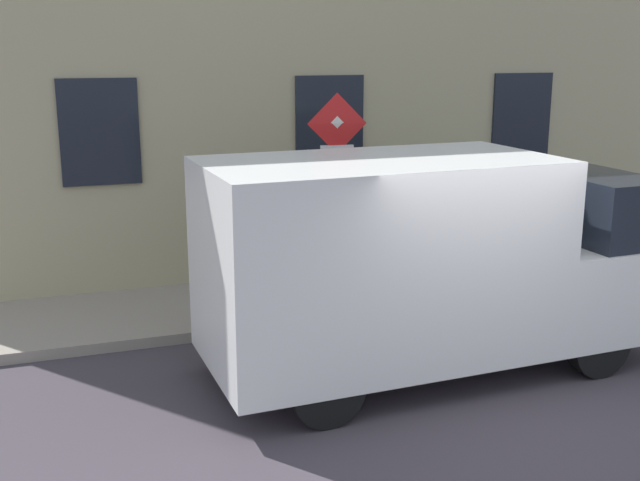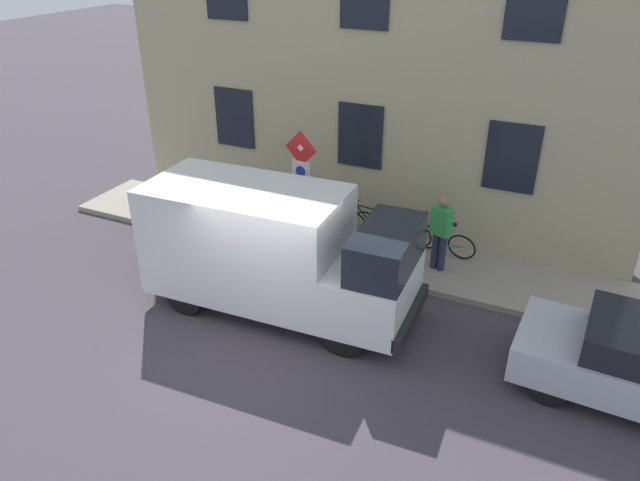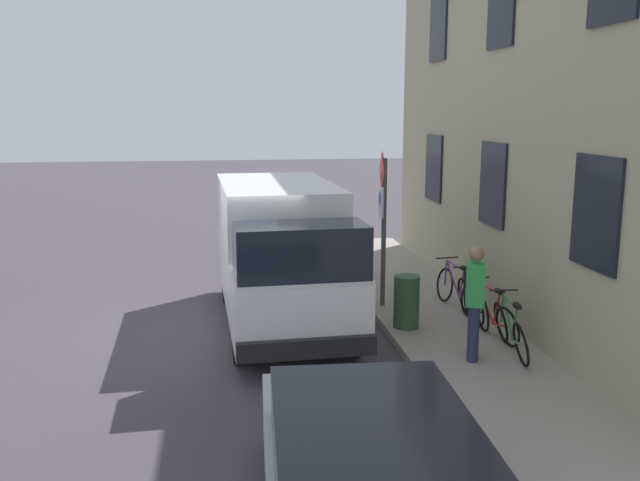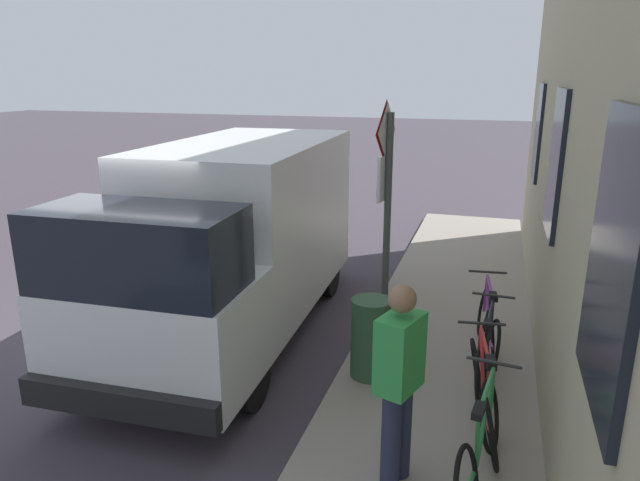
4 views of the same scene
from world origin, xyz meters
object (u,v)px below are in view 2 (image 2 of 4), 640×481
delivery_van (275,249)px  bicycle_purple (343,220)px  bicycle_green (439,239)px  bicycle_black (374,226)px  litter_bin (359,246)px  pedestrian (441,231)px  bicycle_red (406,233)px  sign_post_stacked (302,177)px

delivery_van → bicycle_purple: delivery_van is taller
bicycle_green → bicycle_black: size_ratio=1.00×
litter_bin → delivery_van: bearing=155.5°
bicycle_black → pedestrian: pedestrian is taller
bicycle_red → pedestrian: 1.28m
sign_post_stacked → pedestrian: size_ratio=1.64×
bicycle_purple → litter_bin: 1.53m
bicycle_green → bicycle_black: (-0.00, 1.60, 0.00)m
bicycle_black → bicycle_purple: bearing=3.5°
sign_post_stacked → delivery_van: (-1.92, -0.38, -0.71)m
bicycle_purple → sign_post_stacked: bearing=66.9°
delivery_van → bicycle_purple: (3.28, -0.02, -0.82)m
bicycle_green → bicycle_black: same height
delivery_van → bicycle_green: size_ratio=3.15×
sign_post_stacked → delivery_van: 2.08m
delivery_van → bicycle_red: size_ratio=3.15×
sign_post_stacked → bicycle_black: 2.38m
pedestrian → delivery_van: bearing=-26.0°
bicycle_green → sign_post_stacked: bearing=33.4°
sign_post_stacked → bicycle_green: sign_post_stacked is taller
bicycle_purple → litter_bin: bearing=120.1°
sign_post_stacked → bicycle_red: sign_post_stacked is taller
bicycle_green → bicycle_red: size_ratio=1.00×
delivery_van → litter_bin: 2.38m
bicycle_green → litter_bin: bearing=47.1°
bicycle_black → litter_bin: (-1.23, -0.12, 0.08)m
delivery_van → pedestrian: (2.63, -2.57, -0.26)m
delivery_van → litter_bin: bearing=63.1°
litter_bin → bicycle_red: bearing=-29.1°
sign_post_stacked → bicycle_green: size_ratio=1.64×
delivery_van → pedestrian: bearing=43.3°
sign_post_stacked → bicycle_purple: (1.36, -0.40, -1.53)m
bicycle_red → bicycle_purple: same height
bicycle_green → pedestrian: pedestrian is taller
delivery_van → bicycle_red: bearing=61.4°
pedestrian → bicycle_purple: bearing=-86.0°
bicycle_red → litter_bin: (-1.22, 0.68, 0.08)m
sign_post_stacked → litter_bin: 1.97m
bicycle_purple → litter_bin: litter_bin is taller
bicycle_red → bicycle_black: bearing=-8.6°
delivery_van → bicycle_black: 3.48m
bicycle_green → litter_bin: 1.92m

